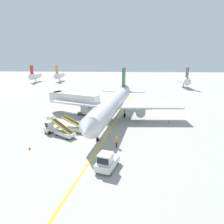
{
  "coord_description": "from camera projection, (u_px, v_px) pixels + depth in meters",
  "views": [
    {
      "loc": [
        3.85,
        -30.2,
        12.85
      ],
      "look_at": [
        1.57,
        7.28,
        2.5
      ],
      "focal_mm": 32.11,
      "sensor_mm": 36.0,
      "label": 1
    }
  ],
  "objects": [
    {
      "name": "ground_plane",
      "position": [
        100.0,
        138.0,
        32.7
      ],
      "size": [
        300.0,
        300.0,
        0.0
      ],
      "primitive_type": "plane",
      "color": "#9E9B93"
    },
    {
      "name": "taxi_line_yellow",
      "position": [
        111.0,
        128.0,
        37.42
      ],
      "size": [
        12.68,
        79.08,
        0.01
      ],
      "primitive_type": "cube",
      "rotation": [
        0.0,
        0.0,
        -0.16
      ],
      "color": "yellow",
      "rests_on": "ground"
    },
    {
      "name": "airliner",
      "position": [
        113.0,
        103.0,
        42.11
      ],
      "size": [
        28.27,
        35.27,
        10.1
      ],
      "color": "silver",
      "rests_on": "ground"
    },
    {
      "name": "jet_bridge",
      "position": [
        70.0,
        98.0,
        46.61
      ],
      "size": [
        12.79,
        7.62,
        4.85
      ],
      "color": "silver",
      "rests_on": "ground"
    },
    {
      "name": "pushback_tug",
      "position": [
        107.0,
        161.0,
        23.5
      ],
      "size": [
        2.86,
        3.99,
        2.2
      ],
      "color": "silver",
      "rests_on": "ground"
    },
    {
      "name": "baggage_tug_near_wing",
      "position": [
        52.0,
        121.0,
        38.29
      ],
      "size": [
        2.53,
        1.57,
        2.1
      ],
      "color": "silver",
      "rests_on": "ground"
    },
    {
      "name": "baggage_tug_by_cargo_door",
      "position": [
        51.0,
        127.0,
        35.03
      ],
      "size": [
        2.54,
        2.67,
        2.1
      ],
      "color": "silver",
      "rests_on": "ground"
    },
    {
      "name": "belt_loader_forward_hold",
      "position": [
        77.0,
        128.0,
        35.3
      ],
      "size": [
        5.11,
        3.0,
        2.59
      ],
      "color": "silver",
      "rests_on": "ground"
    },
    {
      "name": "belt_loader_aft_hold",
      "position": [
        64.0,
        132.0,
        33.29
      ],
      "size": [
        4.83,
        3.87,
        2.59
      ],
      "color": "silver",
      "rests_on": "ground"
    },
    {
      "name": "ground_crew_marshaller",
      "position": [
        117.0,
        142.0,
        29.25
      ],
      "size": [
        0.36,
        0.24,
        1.7
      ],
      "color": "#26262D",
      "rests_on": "ground"
    },
    {
      "name": "safety_cone_nose_left",
      "position": [
        169.0,
        122.0,
        40.04
      ],
      "size": [
        0.36,
        0.36,
        0.44
      ],
      "primitive_type": "cone",
      "color": "orange",
      "rests_on": "ground"
    },
    {
      "name": "safety_cone_nose_right",
      "position": [
        29.0,
        148.0,
        28.73
      ],
      "size": [
        0.36,
        0.36,
        0.44
      ],
      "primitive_type": "cone",
      "color": "orange",
      "rests_on": "ground"
    },
    {
      "name": "distant_aircraft_far_left",
      "position": [
        35.0,
        76.0,
        105.31
      ],
      "size": [
        3.0,
        10.1,
        8.8
      ],
      "color": "silver",
      "rests_on": "ground"
    },
    {
      "name": "distant_aircraft_mid_left",
      "position": [
        59.0,
        75.0,
        108.28
      ],
      "size": [
        3.0,
        10.1,
        8.8
      ],
      "color": "silver",
      "rests_on": "ground"
    },
    {
      "name": "distant_aircraft_mid_right",
      "position": [
        184.0,
        80.0,
        85.45
      ],
      "size": [
        3.0,
        10.1,
        8.8
      ],
      "color": "silver",
      "rests_on": "ground"
    }
  ]
}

